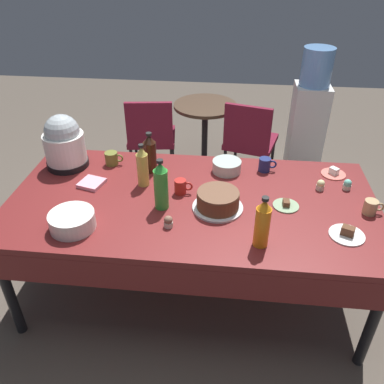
{
  "coord_description": "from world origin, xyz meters",
  "views": [
    {
      "loc": [
        0.21,
        -1.95,
        2.09
      ],
      "look_at": [
        0.0,
        0.0,
        0.8
      ],
      "focal_mm": 37.11,
      "sensor_mm": 36.0,
      "label": 1
    }
  ],
  "objects_px": {
    "cupcake_berry": "(321,185)",
    "coffee_mug_red": "(181,186)",
    "frosted_layer_cake": "(218,201)",
    "dessert_plate_white": "(347,234)",
    "soda_bottle_cola": "(150,154)",
    "ceramic_snack_bowl": "(72,221)",
    "cupcake_lemon": "(148,159)",
    "maroon_chair_left": "(151,134)",
    "water_cooler": "(308,117)",
    "cupcake_mint": "(168,222)",
    "cupcake_vanilla": "(347,185)",
    "maroon_chair_right": "(249,138)",
    "soda_bottle_orange_juice": "(262,223)",
    "coffee_mug_navy": "(265,165)",
    "dessert_plate_coral": "(334,173)",
    "soda_bottle_lime_soda": "(161,186)",
    "glass_salad_bowl": "(227,166)",
    "dessert_plate_sage": "(286,205)",
    "soda_bottle_ginger_ale": "(142,167)",
    "round_cafe_table": "(205,126)",
    "potluck_table": "(192,207)",
    "coffee_mug_olive": "(112,158)",
    "slow_cooker": "(64,143)",
    "coffee_mug_tan": "(371,207)"
  },
  "relations": [
    {
      "from": "cupcake_berry",
      "to": "coffee_mug_red",
      "type": "height_order",
      "value": "coffee_mug_red"
    },
    {
      "from": "frosted_layer_cake",
      "to": "cupcake_berry",
      "type": "distance_m",
      "value": 0.68
    },
    {
      "from": "dessert_plate_white",
      "to": "soda_bottle_cola",
      "type": "relative_size",
      "value": 0.67
    },
    {
      "from": "ceramic_snack_bowl",
      "to": "cupcake_berry",
      "type": "distance_m",
      "value": 1.48
    },
    {
      "from": "cupcake_lemon",
      "to": "maroon_chair_left",
      "type": "bearing_deg",
      "value": 100.96
    },
    {
      "from": "ceramic_snack_bowl",
      "to": "water_cooler",
      "type": "distance_m",
      "value": 2.61
    },
    {
      "from": "frosted_layer_cake",
      "to": "cupcake_mint",
      "type": "relative_size",
      "value": 4.36
    },
    {
      "from": "cupcake_vanilla",
      "to": "maroon_chair_right",
      "type": "xyz_separation_m",
      "value": [
        -0.56,
        1.2,
        -0.29
      ]
    },
    {
      "from": "maroon_chair_right",
      "to": "dessert_plate_white",
      "type": "bearing_deg",
      "value": -74.35
    },
    {
      "from": "coffee_mug_red",
      "to": "water_cooler",
      "type": "relative_size",
      "value": 0.09
    },
    {
      "from": "cupcake_mint",
      "to": "soda_bottle_orange_juice",
      "type": "relative_size",
      "value": 0.23
    },
    {
      "from": "soda_bottle_orange_juice",
      "to": "cupcake_lemon",
      "type": "bearing_deg",
      "value": 133.35
    },
    {
      "from": "frosted_layer_cake",
      "to": "coffee_mug_navy",
      "type": "relative_size",
      "value": 2.48
    },
    {
      "from": "soda_bottle_cola",
      "to": "frosted_layer_cake",
      "type": "bearing_deg",
      "value": -39.3
    },
    {
      "from": "dessert_plate_coral",
      "to": "soda_bottle_cola",
      "type": "bearing_deg",
      "value": -176.28
    },
    {
      "from": "dessert_plate_white",
      "to": "soda_bottle_lime_soda",
      "type": "relative_size",
      "value": 0.6
    },
    {
      "from": "cupcake_vanilla",
      "to": "water_cooler",
      "type": "bearing_deg",
      "value": 89.96
    },
    {
      "from": "dessert_plate_coral",
      "to": "maroon_chair_right",
      "type": "xyz_separation_m",
      "value": [
        -0.51,
        1.03,
        -0.27
      ]
    },
    {
      "from": "glass_salad_bowl",
      "to": "cupcake_vanilla",
      "type": "distance_m",
      "value": 0.76
    },
    {
      "from": "dessert_plate_sage",
      "to": "water_cooler",
      "type": "xyz_separation_m",
      "value": [
        0.39,
        1.76,
        -0.17
      ]
    },
    {
      "from": "soda_bottle_cola",
      "to": "soda_bottle_ginger_ale",
      "type": "bearing_deg",
      "value": -93.98
    },
    {
      "from": "cupcake_lemon",
      "to": "round_cafe_table",
      "type": "height_order",
      "value": "cupcake_lemon"
    },
    {
      "from": "glass_salad_bowl",
      "to": "soda_bottle_orange_juice",
      "type": "xyz_separation_m",
      "value": [
        0.2,
        -0.72,
        0.1
      ]
    },
    {
      "from": "potluck_table",
      "to": "water_cooler",
      "type": "height_order",
      "value": "water_cooler"
    },
    {
      "from": "potluck_table",
      "to": "dessert_plate_white",
      "type": "bearing_deg",
      "value": -16.56
    },
    {
      "from": "frosted_layer_cake",
      "to": "cupcake_lemon",
      "type": "relative_size",
      "value": 4.36
    },
    {
      "from": "coffee_mug_olive",
      "to": "cupcake_berry",
      "type": "bearing_deg",
      "value": -7.26
    },
    {
      "from": "coffee_mug_red",
      "to": "maroon_chair_right",
      "type": "distance_m",
      "value": 1.46
    },
    {
      "from": "coffee_mug_navy",
      "to": "dessert_plate_coral",
      "type": "bearing_deg",
      "value": -0.54
    },
    {
      "from": "coffee_mug_olive",
      "to": "dessert_plate_sage",
      "type": "bearing_deg",
      "value": -18.41
    },
    {
      "from": "water_cooler",
      "to": "round_cafe_table",
      "type": "bearing_deg",
      "value": -173.59
    },
    {
      "from": "coffee_mug_olive",
      "to": "maroon_chair_right",
      "type": "distance_m",
      "value": 1.46
    },
    {
      "from": "soda_bottle_ginger_ale",
      "to": "round_cafe_table",
      "type": "height_order",
      "value": "soda_bottle_ginger_ale"
    },
    {
      "from": "cupcake_mint",
      "to": "cupcake_lemon",
      "type": "distance_m",
      "value": 0.73
    },
    {
      "from": "maroon_chair_right",
      "to": "round_cafe_table",
      "type": "height_order",
      "value": "maroon_chair_right"
    },
    {
      "from": "cupcake_vanilla",
      "to": "coffee_mug_red",
      "type": "bearing_deg",
      "value": -171.48
    },
    {
      "from": "cupcake_vanilla",
      "to": "soda_bottle_orange_juice",
      "type": "relative_size",
      "value": 0.23
    },
    {
      "from": "maroon_chair_left",
      "to": "water_cooler",
      "type": "height_order",
      "value": "water_cooler"
    },
    {
      "from": "soda_bottle_cola",
      "to": "coffee_mug_navy",
      "type": "distance_m",
      "value": 0.76
    },
    {
      "from": "slow_cooker",
      "to": "maroon_chair_left",
      "type": "height_order",
      "value": "slow_cooker"
    },
    {
      "from": "ceramic_snack_bowl",
      "to": "soda_bottle_ginger_ale",
      "type": "bearing_deg",
      "value": 58.59
    },
    {
      "from": "dessert_plate_white",
      "to": "maroon_chair_right",
      "type": "relative_size",
      "value": 0.22
    },
    {
      "from": "cupcake_berry",
      "to": "soda_bottle_lime_soda",
      "type": "height_order",
      "value": "soda_bottle_lime_soda"
    },
    {
      "from": "dessert_plate_sage",
      "to": "cupcake_mint",
      "type": "xyz_separation_m",
      "value": [
        -0.65,
        -0.26,
        0.02
      ]
    },
    {
      "from": "dessert_plate_coral",
      "to": "cupcake_berry",
      "type": "relative_size",
      "value": 2.35
    },
    {
      "from": "cupcake_mint",
      "to": "coffee_mug_navy",
      "type": "relative_size",
      "value": 0.57
    },
    {
      "from": "soda_bottle_ginger_ale",
      "to": "water_cooler",
      "type": "relative_size",
      "value": 0.23
    },
    {
      "from": "potluck_table",
      "to": "glass_salad_bowl",
      "type": "relative_size",
      "value": 11.53
    },
    {
      "from": "cupcake_berry",
      "to": "soda_bottle_cola",
      "type": "bearing_deg",
      "value": 173.97
    },
    {
      "from": "coffee_mug_tan",
      "to": "maroon_chair_right",
      "type": "distance_m",
      "value": 1.61
    }
  ]
}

